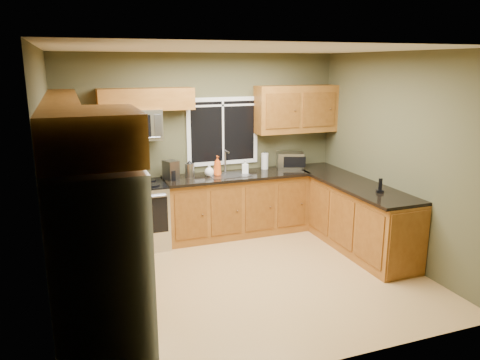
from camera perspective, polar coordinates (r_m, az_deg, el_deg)
floor at (r=5.84m, az=0.74°, el=-11.86°), size 4.20×4.20×0.00m
ceiling at (r=5.25m, az=0.84°, el=15.68°), size 4.20×4.20×0.00m
back_wall at (r=7.06m, az=-4.46°, el=4.23°), size 4.20×0.00×4.20m
front_wall at (r=3.82m, az=10.52°, el=-4.51°), size 4.20×0.00×4.20m
left_wall at (r=5.05m, az=-22.07°, el=-0.75°), size 0.00×3.60×3.60m
right_wall at (r=6.43m, az=18.57°, el=2.55°), size 0.00×3.60×3.60m
window at (r=7.10m, az=-2.11°, el=5.97°), size 1.12×0.03×1.02m
base_cabinets_left at (r=5.77m, az=-18.14°, el=-8.03°), size 0.60×2.65×0.90m
countertop_left at (r=5.62m, az=-18.25°, el=-3.55°), size 0.65×2.65×0.04m
base_cabinets_back at (r=7.12m, az=-0.44°, el=-3.11°), size 2.17×0.60×0.90m
countertop_back at (r=6.97m, az=-0.38°, el=0.53°), size 2.17×0.65×0.04m
base_cabinets_peninsula at (r=6.90m, az=13.24°, el=-4.06°), size 0.60×2.52×0.90m
countertop_peninsula at (r=6.76m, az=13.25°, el=-0.28°), size 0.65×2.50×0.04m
upper_cabinets_left at (r=5.42m, az=-20.70°, el=5.83°), size 0.33×2.65×0.72m
upper_cabinets_back_left at (r=6.63m, az=-11.36°, el=9.63°), size 1.30×0.33×0.30m
upper_cabinets_back_right at (r=7.37m, az=6.86°, el=8.58°), size 1.30×0.33×0.72m
upper_cabinet_over_fridge at (r=3.64m, az=-17.83°, el=5.16°), size 0.72×0.90×0.38m
refrigerator at (r=3.96m, az=-16.57°, el=-11.18°), size 0.74×0.90×1.80m
range at (r=6.75m, az=-12.16°, el=-4.23°), size 0.76×0.69×0.94m
microwave at (r=6.61m, az=-12.90°, el=6.57°), size 0.76×0.41×0.42m
sink at (r=6.94m, az=-1.32°, el=0.74°), size 0.60×0.42×0.36m
toaster_oven at (r=7.41m, az=6.15°, el=2.41°), size 0.48×0.43×0.25m
coffee_maker at (r=6.70m, az=-8.40°, el=1.12°), size 0.23×0.26×0.27m
kettle at (r=6.81m, az=-6.16°, el=1.29°), size 0.16×0.16×0.25m
paper_towel_roll at (r=7.32m, az=3.04°, el=2.32°), size 0.14×0.14×0.28m
soap_bottle_a at (r=6.86m, az=-2.77°, el=1.74°), size 0.12×0.12×0.30m
soap_bottle_b at (r=7.01m, az=0.64°, el=1.64°), size 0.12×0.12×0.21m
soap_bottle_c at (r=6.86m, az=-3.77°, el=1.21°), size 0.16×0.16×0.18m
cordless_phone at (r=6.24m, az=16.70°, el=-0.99°), size 0.11×0.11×0.19m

